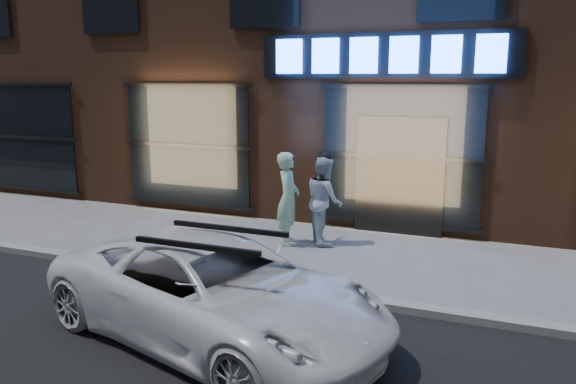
{
  "coord_description": "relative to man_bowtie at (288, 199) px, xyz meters",
  "views": [
    {
      "loc": [
        2.09,
        -7.34,
        3.18
      ],
      "look_at": [
        -1.51,
        1.6,
        1.2
      ],
      "focal_mm": 35.0,
      "sensor_mm": 36.0,
      "label": 1
    }
  ],
  "objects": [
    {
      "name": "ground",
      "position": [
        1.83,
        -2.4,
        -0.9
      ],
      "size": [
        90.0,
        90.0,
        0.0
      ],
      "primitive_type": "plane",
      "color": "slate",
      "rests_on": "ground"
    },
    {
      "name": "man_cap",
      "position": [
        0.62,
        0.33,
        -0.04
      ],
      "size": [
        0.99,
        1.04,
        1.7
      ],
      "primitive_type": "imported",
      "rotation": [
        0.0,
        0.0,
        2.15
      ],
      "color": "silver",
      "rests_on": "ground"
    },
    {
      "name": "white_suv",
      "position": [
        0.7,
        -4.11,
        -0.26
      ],
      "size": [
        4.96,
        3.3,
        1.27
      ],
      "primitive_type": "imported",
      "rotation": [
        0.0,
        0.0,
        1.28
      ],
      "color": "white",
      "rests_on": "ground"
    },
    {
      "name": "man_bowtie",
      "position": [
        0.0,
        0.0,
        0.0
      ],
      "size": [
        0.57,
        0.74,
        1.79
      ],
      "primitive_type": "imported",
      "rotation": [
        0.0,
        0.0,
        1.81
      ],
      "color": "#ADE4B6",
      "rests_on": "ground"
    },
    {
      "name": "curb",
      "position": [
        1.83,
        -2.4,
        -0.84
      ],
      "size": [
        60.0,
        0.25,
        0.12
      ],
      "primitive_type": "cube",
      "color": "gray",
      "rests_on": "ground"
    }
  ]
}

